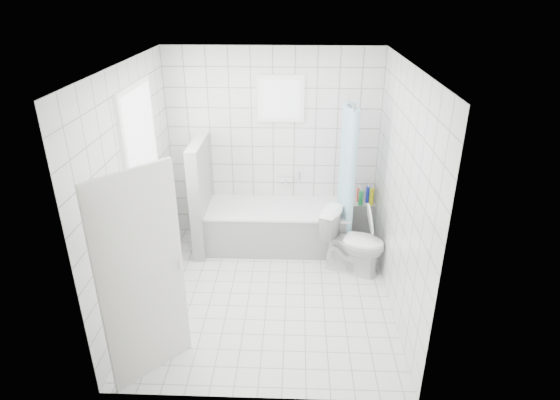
{
  "coord_description": "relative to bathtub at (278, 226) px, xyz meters",
  "views": [
    {
      "loc": [
        0.31,
        -4.46,
        3.3
      ],
      "look_at": [
        0.13,
        0.35,
        1.05
      ],
      "focal_mm": 30.0,
      "sensor_mm": 36.0,
      "label": 1
    }
  ],
  "objects": [
    {
      "name": "ledge_bottles",
      "position": [
        1.19,
        0.23,
        0.37
      ],
      "size": [
        0.22,
        0.18,
        0.25
      ],
      "color": "#172AB9",
      "rests_on": "tiled_ledge"
    },
    {
      "name": "toilet",
      "position": [
        0.96,
        -0.56,
        0.11
      ],
      "size": [
        0.89,
        0.71,
        0.79
      ],
      "primitive_type": "imported",
      "rotation": [
        0.0,
        0.0,
        1.17
      ],
      "color": "white",
      "rests_on": "ground"
    },
    {
      "name": "wall_back",
      "position": [
        -0.07,
        0.38,
        1.01
      ],
      "size": [
        2.8,
        0.02,
        2.6
      ],
      "primitive_type": "cube",
      "color": "white",
      "rests_on": "ground"
    },
    {
      "name": "bathtub",
      "position": [
        0.0,
        0.0,
        0.0
      ],
      "size": [
        1.87,
        0.77,
        0.58
      ],
      "color": "white",
      "rests_on": "ground"
    },
    {
      "name": "tiled_ledge",
      "position": [
        1.19,
        0.25,
        -0.02
      ],
      "size": [
        0.4,
        0.24,
        0.55
      ],
      "primitive_type": "cube",
      "color": "white",
      "rests_on": "ground"
    },
    {
      "name": "shower_curtain",
      "position": [
        0.88,
        -0.16,
        0.81
      ],
      "size": [
        0.14,
        0.48,
        1.78
      ],
      "primitive_type": null,
      "color": "#44A3C8",
      "rests_on": "curtain_rod"
    },
    {
      "name": "tub_faucet",
      "position": [
        0.1,
        0.33,
        0.56
      ],
      "size": [
        0.18,
        0.06,
        0.06
      ],
      "primitive_type": "cube",
      "color": "silver",
      "rests_on": "wall_back"
    },
    {
      "name": "partition_wall",
      "position": [
        -1.0,
        -0.05,
        0.46
      ],
      "size": [
        0.15,
        0.85,
        1.5
      ],
      "primitive_type": "cube",
      "color": "white",
      "rests_on": "ground"
    },
    {
      "name": "ground",
      "position": [
        -0.07,
        -1.12,
        -0.29
      ],
      "size": [
        3.0,
        3.0,
        0.0
      ],
      "primitive_type": "plane",
      "color": "white",
      "rests_on": "ground"
    },
    {
      "name": "window_left",
      "position": [
        -1.43,
        -0.82,
        1.31
      ],
      "size": [
        0.01,
        0.9,
        1.4
      ],
      "primitive_type": "cube",
      "color": "white",
      "rests_on": "wall_left"
    },
    {
      "name": "curtain_rod",
      "position": [
        0.88,
        -0.02,
        1.71
      ],
      "size": [
        0.02,
        0.8,
        0.02
      ],
      "primitive_type": "cylinder",
      "rotation": [
        1.57,
        0.0,
        0.0
      ],
      "color": "silver",
      "rests_on": "wall_back"
    },
    {
      "name": "sill_bottles",
      "position": [
        -1.37,
        -0.88,
        0.74
      ],
      "size": [
        0.17,
        0.75,
        0.32
      ],
      "color": "silver",
      "rests_on": "window_sill"
    },
    {
      "name": "window_sill",
      "position": [
        -1.38,
        -0.82,
        0.57
      ],
      "size": [
        0.18,
        1.02,
        0.08
      ],
      "primitive_type": "cube",
      "color": "white",
      "rests_on": "wall_left"
    },
    {
      "name": "window_back",
      "position": [
        0.03,
        0.33,
        1.66
      ],
      "size": [
        0.5,
        0.01,
        0.5
      ],
      "primitive_type": "cube",
      "color": "white",
      "rests_on": "wall_back"
    },
    {
      "name": "wall_left",
      "position": [
        -1.47,
        -1.12,
        1.01
      ],
      "size": [
        0.02,
        3.0,
        2.6
      ],
      "primitive_type": "cube",
      "color": "white",
      "rests_on": "ground"
    },
    {
      "name": "wall_front",
      "position": [
        -0.07,
        -2.62,
        1.01
      ],
      "size": [
        2.8,
        0.02,
        2.6
      ],
      "primitive_type": "cube",
      "color": "white",
      "rests_on": "ground"
    },
    {
      "name": "door",
      "position": [
        -1.06,
        -2.3,
        0.71
      ],
      "size": [
        0.56,
        0.63,
        2.0
      ],
      "primitive_type": "cube",
      "rotation": [
        0.0,
        0.0,
        -0.72
      ],
      "color": "silver",
      "rests_on": "ground"
    },
    {
      "name": "ceiling",
      "position": [
        -0.07,
        -1.12,
        2.31
      ],
      "size": [
        3.0,
        3.0,
        0.0
      ],
      "primitive_type": "plane",
      "rotation": [
        3.14,
        0.0,
        0.0
      ],
      "color": "white",
      "rests_on": "ground"
    },
    {
      "name": "wall_right",
      "position": [
        1.33,
        -1.12,
        1.01
      ],
      "size": [
        0.02,
        3.0,
        2.6
      ],
      "primitive_type": "cube",
      "color": "white",
      "rests_on": "ground"
    }
  ]
}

